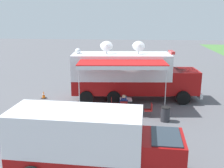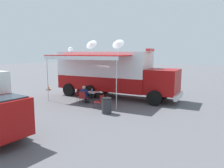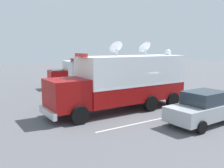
{
  "view_description": "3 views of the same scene",
  "coord_description": "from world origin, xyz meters",
  "px_view_note": "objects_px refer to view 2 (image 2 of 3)",
  "views": [
    {
      "loc": [
        19.19,
        1.07,
        6.27
      ],
      "look_at": [
        0.83,
        -0.61,
        1.39
      ],
      "focal_mm": 41.98,
      "sensor_mm": 36.0,
      "label": 1
    },
    {
      "loc": [
        14.33,
        9.68,
        3.47
      ],
      "look_at": [
        0.72,
        1.18,
        1.15
      ],
      "focal_mm": 35.39,
      "sensor_mm": 36.0,
      "label": 2
    },
    {
      "loc": [
        -13.45,
        8.83,
        4.08
      ],
      "look_at": [
        0.92,
        1.03,
        1.6
      ],
      "focal_mm": 39.33,
      "sensor_mm": 36.0,
      "label": 3
    }
  ],
  "objects_px": {
    "folding_chair_beside_table": "(80,94)",
    "seated_responder": "(85,94)",
    "trash_bin": "(107,106)",
    "folding_chair_spare_by_truck": "(100,101)",
    "command_truck": "(112,72)",
    "folding_chair_at_table": "(83,97)",
    "water_bottle": "(92,90)",
    "traffic_cone": "(48,87)",
    "folding_table": "(92,93)",
    "car_behind_truck": "(118,78)"
  },
  "relations": [
    {
      "from": "traffic_cone",
      "to": "seated_responder",
      "type": "bearing_deg",
      "value": 68.49
    },
    {
      "from": "folding_table",
      "to": "folding_chair_beside_table",
      "type": "distance_m",
      "value": 0.89
    },
    {
      "from": "command_truck",
      "to": "folding_table",
      "type": "relative_size",
      "value": 11.2
    },
    {
      "from": "folding_table",
      "to": "seated_responder",
      "type": "height_order",
      "value": "seated_responder"
    },
    {
      "from": "trash_bin",
      "to": "folding_chair_spare_by_truck",
      "type": "bearing_deg",
      "value": -126.89
    },
    {
      "from": "folding_chair_beside_table",
      "to": "seated_responder",
      "type": "bearing_deg",
      "value": 61.72
    },
    {
      "from": "water_bottle",
      "to": "folding_chair_at_table",
      "type": "relative_size",
      "value": 0.26
    },
    {
      "from": "trash_bin",
      "to": "folding_table",
      "type": "bearing_deg",
      "value": -126.87
    },
    {
      "from": "car_behind_truck",
      "to": "folding_chair_beside_table",
      "type": "bearing_deg",
      "value": 8.44
    },
    {
      "from": "water_bottle",
      "to": "seated_responder",
      "type": "height_order",
      "value": "seated_responder"
    },
    {
      "from": "folding_table",
      "to": "folding_chair_at_table",
      "type": "distance_m",
      "value": 0.82
    },
    {
      "from": "trash_bin",
      "to": "seated_responder",
      "type": "bearing_deg",
      "value": -115.56
    },
    {
      "from": "folding_chair_spare_by_truck",
      "to": "traffic_cone",
      "type": "relative_size",
      "value": 1.5
    },
    {
      "from": "seated_responder",
      "to": "car_behind_truck",
      "type": "xyz_separation_m",
      "value": [
        -7.5,
        -1.78,
        0.23
      ]
    },
    {
      "from": "folding_table",
      "to": "water_bottle",
      "type": "bearing_deg",
      "value": -173.82
    },
    {
      "from": "trash_bin",
      "to": "folding_chair_beside_table",
      "type": "bearing_deg",
      "value": -116.17
    },
    {
      "from": "water_bottle",
      "to": "car_behind_truck",
      "type": "height_order",
      "value": "car_behind_truck"
    },
    {
      "from": "traffic_cone",
      "to": "folding_chair_spare_by_truck",
      "type": "bearing_deg",
      "value": 69.16
    },
    {
      "from": "car_behind_truck",
      "to": "folding_chair_at_table",
      "type": "bearing_deg",
      "value": 13.16
    },
    {
      "from": "water_bottle",
      "to": "trash_bin",
      "type": "distance_m",
      "value": 3.13
    },
    {
      "from": "seated_responder",
      "to": "folding_chair_at_table",
      "type": "bearing_deg",
      "value": 4.62
    },
    {
      "from": "command_truck",
      "to": "folding_chair_at_table",
      "type": "xyz_separation_m",
      "value": [
        3.09,
        -0.38,
        -1.43
      ]
    },
    {
      "from": "folding_chair_beside_table",
      "to": "folding_table",
      "type": "bearing_deg",
      "value": 104.49
    },
    {
      "from": "command_truck",
      "to": "folding_chair_beside_table",
      "type": "bearing_deg",
      "value": -24.22
    },
    {
      "from": "folding_table",
      "to": "traffic_cone",
      "type": "xyz_separation_m",
      "value": [
        -1.88,
        -6.45,
        -0.39
      ]
    },
    {
      "from": "folding_chair_spare_by_truck",
      "to": "traffic_cone",
      "type": "bearing_deg",
      "value": -110.84
    },
    {
      "from": "car_behind_truck",
      "to": "trash_bin",
      "type": "bearing_deg",
      "value": 26.56
    },
    {
      "from": "water_bottle",
      "to": "folding_chair_spare_by_truck",
      "type": "distance_m",
      "value": 2.0
    },
    {
      "from": "command_truck",
      "to": "folding_chair_at_table",
      "type": "height_order",
      "value": "command_truck"
    },
    {
      "from": "folding_table",
      "to": "traffic_cone",
      "type": "height_order",
      "value": "folding_table"
    },
    {
      "from": "folding_table",
      "to": "seated_responder",
      "type": "xyz_separation_m",
      "value": [
        0.61,
        -0.12,
        -0.02
      ]
    },
    {
      "from": "car_behind_truck",
      "to": "seated_responder",
      "type": "bearing_deg",
      "value": 13.37
    },
    {
      "from": "folding_chair_at_table",
      "to": "trash_bin",
      "type": "distance_m",
      "value": 2.78
    },
    {
      "from": "folding_chair_beside_table",
      "to": "traffic_cone",
      "type": "height_order",
      "value": "folding_chair_beside_table"
    },
    {
      "from": "water_bottle",
      "to": "traffic_cone",
      "type": "xyz_separation_m",
      "value": [
        -1.84,
        -6.45,
        -0.55
      ]
    },
    {
      "from": "command_truck",
      "to": "traffic_cone",
      "type": "bearing_deg",
      "value": -86.58
    },
    {
      "from": "folding_chair_beside_table",
      "to": "traffic_cone",
      "type": "bearing_deg",
      "value": -110.58
    },
    {
      "from": "folding_table",
      "to": "trash_bin",
      "type": "distance_m",
      "value": 3.09
    },
    {
      "from": "folding_table",
      "to": "folding_chair_spare_by_truck",
      "type": "bearing_deg",
      "value": 53.14
    },
    {
      "from": "folding_table",
      "to": "car_behind_truck",
      "type": "distance_m",
      "value": 7.15
    },
    {
      "from": "command_truck",
      "to": "folding_table",
      "type": "height_order",
      "value": "command_truck"
    },
    {
      "from": "command_truck",
      "to": "folding_chair_beside_table",
      "type": "height_order",
      "value": "command_truck"
    },
    {
      "from": "folding_chair_at_table",
      "to": "trash_bin",
      "type": "bearing_deg",
      "value": 67.81
    },
    {
      "from": "seated_responder",
      "to": "folding_chair_beside_table",
      "type": "bearing_deg",
      "value": -118.28
    },
    {
      "from": "water_bottle",
      "to": "trash_bin",
      "type": "height_order",
      "value": "water_bottle"
    },
    {
      "from": "command_truck",
      "to": "folding_chair_at_table",
      "type": "relative_size",
      "value": 11.1
    },
    {
      "from": "folding_chair_at_table",
      "to": "car_behind_truck",
      "type": "bearing_deg",
      "value": -166.84
    },
    {
      "from": "folding_table",
      "to": "folding_chair_at_table",
      "type": "bearing_deg",
      "value": -7.57
    },
    {
      "from": "command_truck",
      "to": "folding_chair_beside_table",
      "type": "distance_m",
      "value": 3.1
    },
    {
      "from": "traffic_cone",
      "to": "folding_chair_beside_table",
      "type": "bearing_deg",
      "value": 69.42
    }
  ]
}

